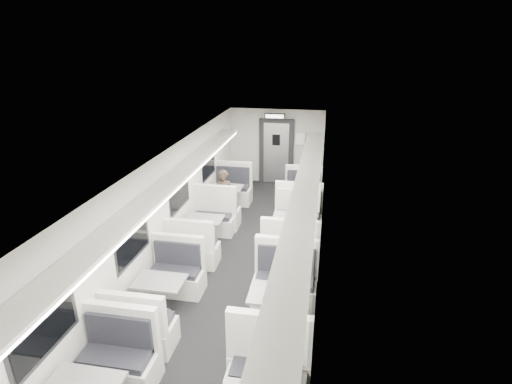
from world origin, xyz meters
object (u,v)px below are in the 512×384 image
at_px(booth_left_b, 205,232).
at_px(vestibule_door, 276,152).
at_px(passenger, 224,197).
at_px(booth_right_a, 301,203).
at_px(booth_left_a, 225,200).
at_px(booth_left_c, 161,298).
at_px(booth_right_c, 278,314).
at_px(exit_sign, 275,116).
at_px(booth_right_b, 294,234).

height_order(booth_left_b, vestibule_door, vestibule_door).
bearing_deg(passenger, booth_right_a, 15.94).
distance_m(booth_left_a, passenger, 0.66).
distance_m(booth_left_c, passenger, 3.82).
bearing_deg(booth_right_c, booth_left_c, 176.30).
distance_m(booth_left_b, exit_sign, 4.68).
bearing_deg(booth_left_a, exit_sign, 66.19).
bearing_deg(booth_left_c, vestibule_door, 82.01).
bearing_deg(booth_right_c, passenger, 115.59).
bearing_deg(booth_right_b, booth_left_b, -174.92).
bearing_deg(booth_right_a, exit_sign, 115.71).
relative_size(booth_left_c, exit_sign, 3.23).
relative_size(booth_right_b, booth_right_c, 1.03).
relative_size(booth_left_b, exit_sign, 3.26).
height_order(booth_right_b, vestibule_door, vestibule_door).
bearing_deg(booth_right_a, booth_left_a, -174.59).
bearing_deg(booth_left_a, booth_left_c, -90.00).
relative_size(passenger, vestibule_door, 0.67).
height_order(booth_right_a, passenger, passenger).
bearing_deg(booth_left_a, passenger, -78.16).
height_order(booth_right_b, exit_sign, exit_sign).
relative_size(booth_right_b, exit_sign, 3.74).
bearing_deg(booth_left_b, booth_right_c, -52.57).
height_order(booth_left_b, booth_right_b, booth_right_b).
relative_size(booth_left_b, booth_left_c, 1.01).
xyz_separation_m(booth_left_a, vestibule_door, (1.00, 2.75, 0.65)).
relative_size(booth_right_a, passenger, 1.48).
distance_m(booth_right_a, exit_sign, 2.99).
bearing_deg(passenger, booth_left_c, -97.83).
xyz_separation_m(booth_left_b, booth_right_a, (2.00, 2.07, 0.01)).
xyz_separation_m(booth_left_a, booth_right_c, (2.00, -4.50, 0.01)).
height_order(booth_left_b, booth_right_a, booth_right_a).
bearing_deg(exit_sign, booth_right_c, -81.59).
distance_m(booth_left_a, vestibule_door, 3.00).
bearing_deg(booth_right_b, booth_right_c, -90.00).
distance_m(booth_left_a, booth_left_c, 4.37).
xyz_separation_m(booth_left_b, passenger, (0.12, 1.31, 0.34)).
bearing_deg(vestibule_door, booth_right_b, -77.36).
bearing_deg(booth_left_b, booth_right_b, 5.08).
bearing_deg(booth_right_a, passenger, -158.03).
distance_m(booth_right_b, booth_right_c, 2.79).
bearing_deg(vestibule_door, booth_right_a, -68.70).
relative_size(booth_left_a, booth_left_b, 1.08).
bearing_deg(booth_right_c, booth_left_b, 127.43).
xyz_separation_m(booth_left_a, passenger, (0.12, -0.57, 0.31)).
bearing_deg(booth_left_a, vestibule_door, 70.04).
bearing_deg(booth_left_b, booth_left_c, -90.00).
relative_size(booth_left_c, booth_right_a, 0.96).
xyz_separation_m(booth_left_b, booth_right_c, (2.00, -2.61, 0.04)).
height_order(booth_right_a, booth_right_c, booth_right_c).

